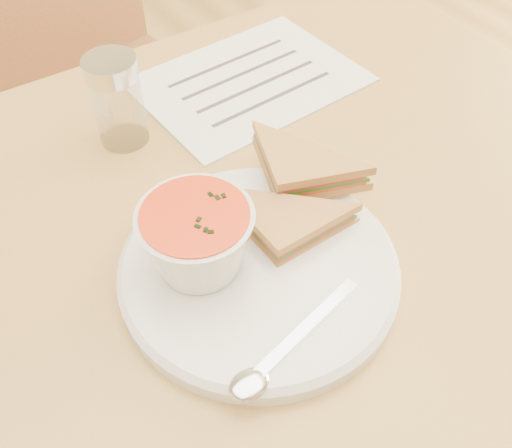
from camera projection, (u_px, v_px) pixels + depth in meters
dining_table at (238, 369)px, 0.90m from camera, size 1.00×0.70×0.75m
chair_far at (120, 104)px, 1.19m from camera, size 0.51×0.51×0.96m
plate at (259, 269)px, 0.56m from camera, size 0.34×0.34×0.02m
soup_bowl at (198, 242)px, 0.52m from camera, size 0.12×0.12×0.07m
sandwich_half_a at (278, 262)px, 0.53m from camera, size 0.11×0.11×0.03m
sandwich_half_b at (277, 197)px, 0.57m from camera, size 0.13×0.13×0.03m
spoon at (293, 341)px, 0.49m from camera, size 0.19×0.08×0.01m
paper_menu at (249, 81)px, 0.78m from camera, size 0.30×0.23×0.00m
condiment_shaker at (117, 101)px, 0.66m from camera, size 0.07×0.07×0.11m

